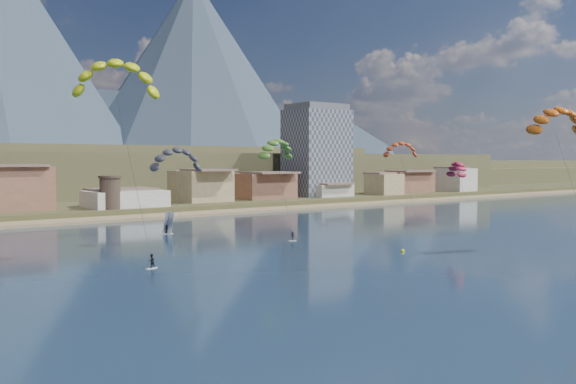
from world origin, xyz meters
The scene contains 13 objects.
ground centered at (0.00, 0.00, 0.00)m, with size 2400.00×2400.00×0.00m, color #0E2333.
beach centered at (0.00, 106.00, 0.25)m, with size 2200.00×12.00×0.90m.
foothills centered at (22.39, 232.47, 9.08)m, with size 940.00×210.00×18.00m.
apartment_tower centered at (85.00, 128.00, 17.82)m, with size 20.00×16.00×32.00m.
watchtower centered at (5.00, 114.00, 6.37)m, with size 5.82×5.82×8.60m.
kitesurfer_yellow centered at (-18.82, 48.34, 27.08)m, with size 13.80×15.57×30.33m.
kitesurfer_orange centered at (39.78, 14.22, 21.37)m, with size 13.48×14.51×24.99m.
kitesurfer_green centered at (17.55, 59.08, 17.15)m, with size 9.68×13.21×20.24m.
distant_kite_dark centered at (-4.80, 57.47, 15.35)m, with size 9.65×6.26×18.44m.
distant_kite_orange centered at (49.58, 56.11, 17.47)m, with size 8.49×7.35×20.09m.
distant_kite_red centered at (60.78, 49.56, 12.99)m, with size 6.62×8.30×15.92m.
windsurfer centered at (0.58, 72.19, 1.39)m, with size 2.63×2.82×4.38m.
buoy centered at (20.09, 28.36, 0.11)m, with size 0.67×0.67×0.67m.
Camera 1 is at (-52.86, -38.14, 14.60)m, focal length 38.36 mm.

